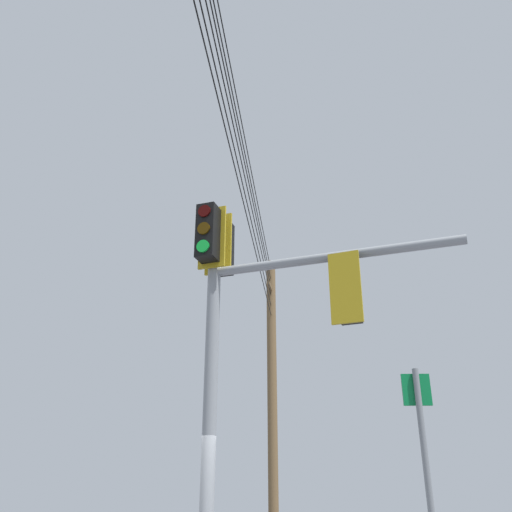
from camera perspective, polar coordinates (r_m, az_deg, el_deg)
signal_mast_assembly at (r=8.31m, az=-0.79°, el=-5.56°), size 3.27×2.92×6.01m
utility_pole_wooden at (r=21.07m, az=1.66°, el=-13.68°), size 1.48×1.20×10.52m
route_sign_primary at (r=6.52m, az=17.15°, el=-21.68°), size 0.19×0.28×3.03m
overhead_wire_span at (r=10.13m, az=-4.78°, el=23.78°), size 22.67×16.43×2.15m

